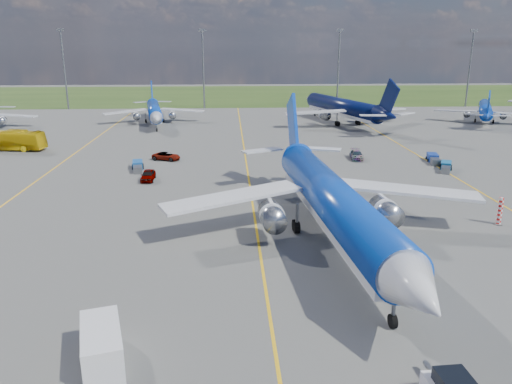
{
  "coord_description": "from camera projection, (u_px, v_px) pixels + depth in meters",
  "views": [
    {
      "loc": [
        -2.68,
        -40.8,
        18.65
      ],
      "look_at": [
        -0.03,
        8.17,
        4.0
      ],
      "focal_mm": 35.0,
      "sensor_mm": 36.0,
      "label": 1
    }
  ],
  "objects": [
    {
      "name": "ground",
      "position": [
        261.0,
        261.0,
        44.51
      ],
      "size": [
        400.0,
        400.0,
        0.0
      ],
      "primitive_type": "plane",
      "color": "#535351",
      "rests_on": "ground"
    },
    {
      "name": "grass_strip",
      "position": [
        236.0,
        95.0,
        188.03
      ],
      "size": [
        400.0,
        80.0,
        0.01
      ],
      "primitive_type": "cube",
      "color": "#2D4719",
      "rests_on": "ground"
    },
    {
      "name": "taxiway_lines",
      "position": [
        250.0,
        180.0,
        71.02
      ],
      "size": [
        60.25,
        160.0,
        0.02
      ],
      "color": "yellow",
      "rests_on": "ground"
    },
    {
      "name": "floodlight_masts",
      "position": [
        271.0,
        65.0,
        146.68
      ],
      "size": [
        202.2,
        0.5,
        22.7
      ],
      "color": "slate",
      "rests_on": "ground"
    },
    {
      "name": "warning_post",
      "position": [
        500.0,
        211.0,
        53.08
      ],
      "size": [
        0.5,
        0.5,
        3.0
      ],
      "primitive_type": "cylinder",
      "color": "red",
      "rests_on": "ground"
    },
    {
      "name": "bg_jet_nnw",
      "position": [
        155.0,
        124.0,
        120.27
      ],
      "size": [
        31.47,
        38.09,
        8.94
      ],
      "primitive_type": null,
      "rotation": [
        0.0,
        0.0,
        0.17
      ],
      "color": "#0C3CB2",
      "rests_on": "ground"
    },
    {
      "name": "bg_jet_n",
      "position": [
        342.0,
        124.0,
        120.59
      ],
      "size": [
        44.53,
        51.63,
        11.52
      ],
      "primitive_type": null,
      "rotation": [
        0.0,
        0.0,
        3.43
      ],
      "color": "#07103C",
      "rests_on": "ground"
    },
    {
      "name": "bg_jet_ne",
      "position": [
        484.0,
        122.0,
        123.69
      ],
      "size": [
        36.64,
        40.26,
        8.56
      ],
      "primitive_type": null,
      "rotation": [
        0.0,
        0.0,
        2.69
      ],
      "color": "#0C3CB2",
      "rests_on": "ground"
    },
    {
      "name": "main_airliner",
      "position": [
        331.0,
        242.0,
        48.8
      ],
      "size": [
        38.65,
        48.85,
        12.15
      ],
      "primitive_type": null,
      "rotation": [
        0.0,
        0.0,
        0.07
      ],
      "color": "#0C3CB2",
      "rests_on": "ground"
    },
    {
      "name": "service_van",
      "position": [
        102.0,
        345.0,
        30.08
      ],
      "size": [
        3.64,
        5.66,
        2.3
      ],
      "primitive_type": "cube",
      "rotation": [
        0.0,
        0.0,
        0.28
      ],
      "color": "white",
      "rests_on": "ground"
    },
    {
      "name": "apron_bus",
      "position": [
        9.0,
        140.0,
        90.27
      ],
      "size": [
        13.38,
        5.23,
        3.63
      ],
      "primitive_type": "imported",
      "rotation": [
        0.0,
        0.0,
        1.4
      ],
      "color": "gold",
      "rests_on": "ground"
    },
    {
      "name": "service_car_a",
      "position": [
        148.0,
        175.0,
        70.47
      ],
      "size": [
        1.79,
        4.42,
        1.51
      ],
      "primitive_type": "imported",
      "rotation": [
        0.0,
        0.0,
        -0.0
      ],
      "color": "#999999",
      "rests_on": "ground"
    },
    {
      "name": "service_car_b",
      "position": [
        166.0,
        156.0,
        82.83
      ],
      "size": [
        5.18,
        3.72,
        1.31
      ],
      "primitive_type": "imported",
      "rotation": [
        0.0,
        0.0,
        1.21
      ],
      "color": "#999999",
      "rests_on": "ground"
    },
    {
      "name": "service_car_c",
      "position": [
        357.0,
        155.0,
        83.43
      ],
      "size": [
        2.54,
        5.1,
        1.43
      ],
      "primitive_type": "imported",
      "rotation": [
        0.0,
        0.0,
        -0.11
      ],
      "color": "#999999",
      "rests_on": "ground"
    },
    {
      "name": "baggage_tug_w",
      "position": [
        446.0,
        167.0,
        76.15
      ],
      "size": [
        3.38,
        5.23,
        1.15
      ],
      "rotation": [
        0.0,
        0.0,
        -0.43
      ],
      "color": "#196298",
      "rests_on": "ground"
    },
    {
      "name": "baggage_tug_c",
      "position": [
        138.0,
        166.0,
        76.55
      ],
      "size": [
        2.23,
        5.38,
        1.17
      ],
      "rotation": [
        0.0,
        0.0,
        0.17
      ],
      "color": "#1A55A0",
      "rests_on": "ground"
    },
    {
      "name": "baggage_tug_e",
      "position": [
        434.0,
        159.0,
        81.37
      ],
      "size": [
        2.54,
        5.52,
        1.2
      ],
      "rotation": [
        0.0,
        0.0,
        -0.22
      ],
      "color": "navy",
      "rests_on": "ground"
    }
  ]
}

